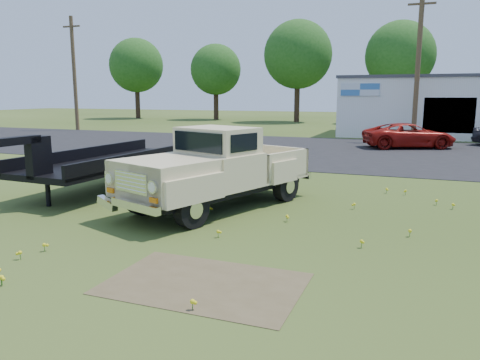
# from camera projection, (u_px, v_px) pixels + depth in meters

# --- Properties ---
(ground) EXTENTS (140.00, 140.00, 0.00)m
(ground) POSITION_uv_depth(u_px,v_px,m) (202.00, 225.00, 10.53)
(ground) COLOR #324416
(ground) RESTS_ON ground
(asphalt_lot) EXTENTS (90.00, 14.00, 0.02)m
(asphalt_lot) POSITION_uv_depth(u_px,v_px,m) (328.00, 151.00, 24.28)
(asphalt_lot) COLOR black
(asphalt_lot) RESTS_ON ground
(dirt_patch_a) EXTENTS (3.00, 2.00, 0.01)m
(dirt_patch_a) POSITION_uv_depth(u_px,v_px,m) (205.00, 284.00, 7.24)
(dirt_patch_a) COLOR brown
(dirt_patch_a) RESTS_ON ground
(dirt_patch_b) EXTENTS (2.20, 1.60, 0.01)m
(dirt_patch_b) POSITION_uv_depth(u_px,v_px,m) (193.00, 189.00, 14.45)
(dirt_patch_b) COLOR brown
(dirt_patch_b) RESTS_ON ground
(commercial_building) EXTENTS (14.20, 8.20, 4.15)m
(commercial_building) POSITION_uv_depth(u_px,v_px,m) (447.00, 106.00, 32.76)
(commercial_building) COLOR white
(commercial_building) RESTS_ON ground
(utility_pole_west) EXTENTS (1.60, 0.30, 9.00)m
(utility_pole_west) POSITION_uv_depth(u_px,v_px,m) (74.00, 73.00, 37.71)
(utility_pole_west) COLOR #4D3523
(utility_pole_west) RESTS_ON ground
(utility_pole_mid) EXTENTS (1.60, 0.30, 9.00)m
(utility_pole_mid) POSITION_uv_depth(u_px,v_px,m) (418.00, 66.00, 28.44)
(utility_pole_mid) COLOR #4D3523
(utility_pole_mid) RESTS_ON ground
(treeline_a) EXTENTS (6.40, 6.40, 9.52)m
(treeline_a) POSITION_uv_depth(u_px,v_px,m) (136.00, 65.00, 56.04)
(treeline_a) COLOR #342217
(treeline_a) RESTS_ON ground
(treeline_b) EXTENTS (5.76, 5.76, 8.57)m
(treeline_b) POSITION_uv_depth(u_px,v_px,m) (216.00, 70.00, 53.51)
(treeline_b) COLOR #342217
(treeline_b) RESTS_ON ground
(treeline_c) EXTENTS (7.04, 7.04, 10.47)m
(treeline_c) POSITION_uv_depth(u_px,v_px,m) (298.00, 55.00, 48.34)
(treeline_c) COLOR #342217
(treeline_c) RESTS_ON ground
(treeline_d) EXTENTS (6.72, 6.72, 10.00)m
(treeline_d) POSITION_uv_depth(u_px,v_px,m) (400.00, 56.00, 45.75)
(treeline_d) COLOR #342217
(treeline_d) RESTS_ON ground
(vintage_pickup_truck) EXTENTS (4.06, 6.16, 2.08)m
(vintage_pickup_truck) POSITION_uv_depth(u_px,v_px,m) (218.00, 168.00, 11.95)
(vintage_pickup_truck) COLOR tan
(vintage_pickup_truck) RESTS_ON ground
(flatbed_trailer) EXTENTS (2.70, 7.08, 1.90)m
(flatbed_trailer) POSITION_uv_depth(u_px,v_px,m) (113.00, 158.00, 14.48)
(flatbed_trailer) COLOR black
(flatbed_trailer) RESTS_ON ground
(red_pickup) EXTENTS (5.30, 3.95, 1.34)m
(red_pickup) POSITION_uv_depth(u_px,v_px,m) (409.00, 136.00, 25.42)
(red_pickup) COLOR maroon
(red_pickup) RESTS_ON ground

